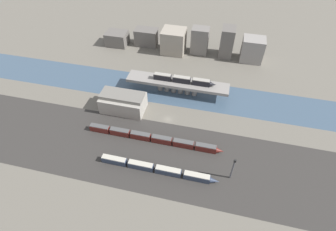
{
  "coord_description": "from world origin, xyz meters",
  "views": [
    {
      "loc": [
        22.28,
        -94.85,
        101.34
      ],
      "look_at": [
        0.0,
        -0.33,
        3.15
      ],
      "focal_mm": 28.0,
      "sensor_mm": 36.0,
      "label": 1
    }
  ],
  "objects": [
    {
      "name": "ground_plane",
      "position": [
        0.0,
        0.0,
        0.0
      ],
      "size": [
        400.0,
        400.0,
        0.0
      ],
      "primitive_type": "plane",
      "color": "#666056"
    },
    {
      "name": "railbed_yard",
      "position": [
        0.0,
        -24.0,
        0.0
      ],
      "size": [
        280.0,
        42.0,
        0.01
      ],
      "primitive_type": "cube",
      "color": "#33302D",
      "rests_on": "ground"
    },
    {
      "name": "river_water",
      "position": [
        0.0,
        23.33,
        0.0
      ],
      "size": [
        320.0,
        24.81,
        0.01
      ],
      "primitive_type": "cube",
      "color": "#3D5166",
      "rests_on": "ground"
    },
    {
      "name": "bridge",
      "position": [
        0.0,
        23.33,
        6.02
      ],
      "size": [
        59.48,
        9.92,
        7.87
      ],
      "color": "gray",
      "rests_on": "ground"
    },
    {
      "name": "train_on_bridge",
      "position": [
        3.65,
        23.33,
        9.65
      ],
      "size": [
        36.12,
        2.89,
        3.65
      ],
      "color": "black",
      "rests_on": "bridge"
    },
    {
      "name": "train_yard_near",
      "position": [
        2.82,
        -32.63,
        1.68
      ],
      "size": [
        53.93,
        2.76,
        3.44
      ],
      "color": "#2D384C",
      "rests_on": "ground"
    },
    {
      "name": "train_yard_mid",
      "position": [
        -3.72,
        -16.03,
        1.81
      ],
      "size": [
        67.95,
        2.78,
        3.69
      ],
      "color": "#5B1E19",
      "rests_on": "ground"
    },
    {
      "name": "warehouse_building",
      "position": [
        -25.75,
        2.19,
        5.17
      ],
      "size": [
        23.57,
        13.6,
        10.88
      ],
      "color": "#9E998E",
      "rests_on": "ground"
    },
    {
      "name": "signal_tower",
      "position": [
        34.72,
        -28.52,
        6.75
      ],
      "size": [
        1.0,
        0.73,
        13.16
      ],
      "color": "#4C4C51",
      "rests_on": "ground"
    },
    {
      "name": "city_block_far_left",
      "position": [
        -54.3,
        67.03,
        4.75
      ],
      "size": [
        15.17,
        12.2,
        9.5
      ],
      "primitive_type": "cube",
      "color": "#605B56",
      "rests_on": "ground"
    },
    {
      "name": "city_block_left",
      "position": [
        -32.96,
        71.63,
        6.0
      ],
      "size": [
        16.18,
        9.95,
        12.0
      ],
      "primitive_type": "cube",
      "color": "#605B56",
      "rests_on": "ground"
    },
    {
      "name": "city_block_center",
      "position": [
        -11.78,
        66.56,
        8.24
      ],
      "size": [
        15.93,
        14.5,
        16.48
      ],
      "primitive_type": "cube",
      "color": "gray",
      "rests_on": "ground"
    },
    {
      "name": "city_block_right",
      "position": [
        6.03,
        69.75,
        9.19
      ],
      "size": [
        11.55,
        9.09,
        18.37
      ],
      "primitive_type": "cube",
      "color": "slate",
      "rests_on": "ground"
    },
    {
      "name": "city_block_far_right",
      "position": [
        24.5,
        70.32,
        10.24
      ],
      "size": [
        8.82,
        12.09,
        20.48
      ],
      "primitive_type": "cube",
      "color": "#605B56",
      "rests_on": "ground"
    },
    {
      "name": "city_block_tall",
      "position": [
        41.8,
        68.38,
        8.0
      ],
      "size": [
        14.4,
        11.99,
        16.0
      ],
      "primitive_type": "cube",
      "color": "gray",
      "rests_on": "ground"
    }
  ]
}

